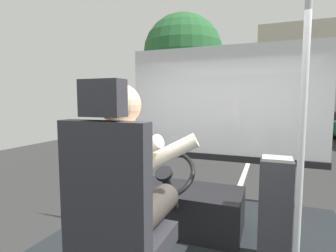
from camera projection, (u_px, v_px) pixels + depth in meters
ground at (253, 150)px, 10.26m from camera, size 18.00×44.00×0.06m
driver_seat at (117, 224)px, 1.44m from camera, size 0.48×0.48×1.37m
bus_driver at (128, 179)px, 1.53m from camera, size 0.74×0.60×0.85m
steering_console at (184, 207)px, 2.59m from camera, size 1.10×1.03×0.85m
handrail_pole at (301, 144)px, 1.73m from camera, size 0.04×0.04×1.95m
fare_box at (275, 210)px, 2.06m from camera, size 0.24×0.20×0.83m
windshield_panel at (222, 117)px, 3.42m from camera, size 2.50×0.08×1.48m
street_tree at (183, 54)px, 11.57m from camera, size 3.43×3.43×5.63m
shop_building at (333, 79)px, 17.58m from camera, size 9.39×5.66×6.54m
parked_car_black at (332, 121)px, 15.59m from camera, size 1.84×4.45×1.26m
parked_car_blue at (321, 116)px, 19.86m from camera, size 1.78×4.16×1.29m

